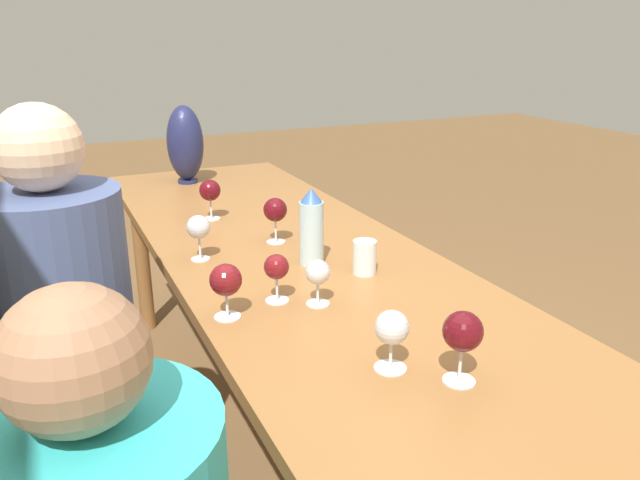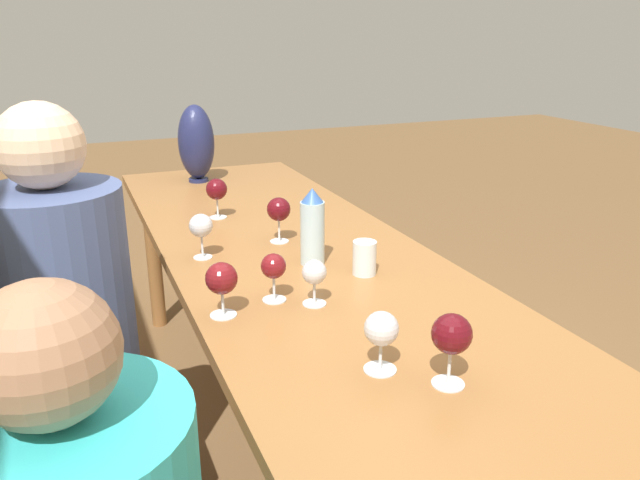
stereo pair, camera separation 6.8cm
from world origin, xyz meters
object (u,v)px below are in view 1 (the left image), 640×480
object	(u,v)px
wine_glass_1	(199,228)
wine_glass_7	(318,274)
wine_glass_6	(276,268)
wine_glass_0	(226,281)
wine_glass_2	(392,329)
chair_far	(41,386)
vase	(185,143)
wine_glass_5	(463,333)
person_far	(70,326)
wine_glass_3	(275,211)
wine_glass_4	(210,191)
water_bottle	(311,228)
water_tumbler	(365,257)

from	to	relation	value
wine_glass_1	wine_glass_7	distance (m)	0.49
wine_glass_6	wine_glass_7	bearing A→B (deg)	-125.48
wine_glass_1	wine_glass_0	bearing A→B (deg)	174.35
wine_glass_2	chair_far	bearing A→B (deg)	44.92
vase	wine_glass_7	world-z (taller)	vase
wine_glass_1	wine_glass_5	distance (m)	0.95
wine_glass_5	person_far	size ratio (longest dim) A/B	0.12
wine_glass_5	person_far	xyz separation A→B (m)	(0.79, 0.69, -0.20)
wine_glass_0	wine_glass_2	size ratio (longest dim) A/B	1.05
wine_glass_0	wine_glass_2	world-z (taller)	wine_glass_0
wine_glass_1	wine_glass_3	size ratio (longest dim) A/B	0.93
vase	wine_glass_2	world-z (taller)	vase
wine_glass_3	wine_glass_7	xyz separation A→B (m)	(-0.50, 0.08, -0.02)
wine_glass_4	wine_glass_2	bearing A→B (deg)	-177.57
wine_glass_1	person_far	world-z (taller)	person_far
chair_far	person_far	world-z (taller)	person_far
wine_glass_7	wine_glass_4	bearing A→B (deg)	3.13
wine_glass_3	wine_glass_6	size ratio (longest dim) A/B	1.18
wine_glass_1	wine_glass_2	size ratio (longest dim) A/B	1.06
wine_glass_6	person_far	xyz separation A→B (m)	(0.27, 0.50, -0.18)
water_bottle	wine_glass_5	bearing A→B (deg)	-179.95
water_bottle	wine_glass_5	world-z (taller)	water_bottle
water_bottle	wine_glass_6	size ratio (longest dim) A/B	1.82
water_bottle	wine_glass_6	xyz separation A→B (m)	(-0.21, 0.19, -0.02)
wine_glass_2	chair_far	distance (m)	1.03
water_bottle	wine_glass_6	world-z (taller)	water_bottle
wine_glass_7	wine_glass_6	bearing A→B (deg)	54.52
water_tumbler	wine_glass_4	distance (m)	0.76
wine_glass_0	wine_glass_7	xyz separation A→B (m)	(-0.02, -0.23, -0.01)
wine_glass_2	wine_glass_3	bearing A→B (deg)	-4.81
vase	chair_far	size ratio (longest dim) A/B	0.35
vase	person_far	bearing A→B (deg)	151.75
water_bottle	wine_glass_1	distance (m)	0.34
water_bottle	wine_glass_0	size ratio (longest dim) A/B	1.68
water_bottle	water_tumbler	world-z (taller)	water_bottle
wine_glass_0	person_far	world-z (taller)	person_far
wine_glass_1	wine_glass_2	world-z (taller)	wine_glass_1
wine_glass_0	wine_glass_1	size ratio (longest dim) A/B	0.99
wine_glass_1	wine_glass_5	xyz separation A→B (m)	(-0.90, -0.30, 0.01)
wine_glass_7	wine_glass_1	bearing A→B (deg)	23.21
wine_glass_3	wine_glass_5	size ratio (longest dim) A/B	0.99
water_bottle	wine_glass_4	size ratio (longest dim) A/B	1.57
wine_glass_6	wine_glass_1	bearing A→B (deg)	15.12
wine_glass_2	wine_glass_7	distance (m)	0.35
wine_glass_5	wine_glass_0	bearing A→B (deg)	35.19
water_tumbler	wine_glass_5	size ratio (longest dim) A/B	0.65
wine_glass_3	chair_far	world-z (taller)	chair_far
wine_glass_0	chair_far	bearing A→B (deg)	55.38
water_tumbler	wine_glass_2	world-z (taller)	wine_glass_2
wine_glass_5	wine_glass_7	bearing A→B (deg)	12.97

